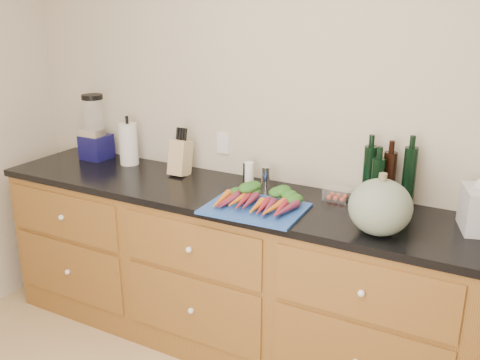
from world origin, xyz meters
The scene contains 14 objects.
wall_back centered at (0.00, 1.62, 1.30)m, with size 4.10×0.05×2.60m, color beige.
cabinets centered at (0.00, 1.30, 0.45)m, with size 3.60×0.64×0.90m.
countertop centered at (0.00, 1.30, 0.92)m, with size 3.64×0.62×0.04m, color black.
cutting_board centered at (-0.16, 1.14, 0.95)m, with size 0.48×0.37×0.01m, color #234DA9.
carrots centered at (-0.16, 1.18, 0.98)m, with size 0.40×0.30×0.06m.
squash centered at (0.46, 1.15, 1.07)m, with size 0.28×0.28×0.25m, color slate.
blender_appliance centered at (-1.49, 1.46, 1.13)m, with size 0.17×0.17×0.42m.
paper_towel centered at (-1.21, 1.46, 1.07)m, with size 0.12×0.12×0.26m, color silver.
knife_block centered at (-0.81, 1.44, 1.04)m, with size 0.10×0.10×0.21m, color tan.
grinder_salt centered at (-0.37, 1.48, 1.00)m, with size 0.05×0.05×0.13m, color white.
grinder_pepper centered at (-0.38, 1.48, 1.00)m, with size 0.05×0.05×0.12m, color black.
canister_chrome centered at (-0.26, 1.48, 1.00)m, with size 0.05×0.05×0.12m, color silver.
tomato_box centered at (0.16, 1.47, 0.97)m, with size 0.13×0.11×0.06m, color white.
bottles centered at (0.40, 1.51, 1.08)m, with size 0.26×0.13×0.32m.
Camera 1 is at (0.96, -1.07, 1.93)m, focal length 40.00 mm.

